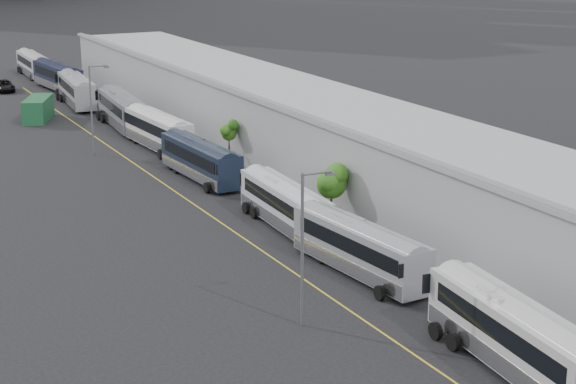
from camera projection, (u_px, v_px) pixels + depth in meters
sidewalk at (404, 237)px, 70.10m from camera, size 10.00×170.00×0.12m
lane_line at (274, 259)px, 65.55m from camera, size 0.12×160.00×0.02m
depot at (451, 185)px, 70.91m from camera, size 12.45×160.40×7.20m
bus_2 at (514, 342)px, 48.80m from camera, size 3.95×13.26×3.82m
bus_3 at (360, 253)px, 62.31m from camera, size 3.49×12.34×3.56m
bus_4 at (285, 208)px, 72.15m from camera, size 2.96×12.08×3.50m
bus_5 at (201, 163)px, 85.62m from camera, size 3.06×12.28×3.56m
bus_6 at (157, 133)px, 97.61m from camera, size 3.33×13.02×3.77m
bus_7 at (122, 113)px, 107.82m from camera, size 3.68×13.33×3.85m
bus_8 at (77, 93)px, 120.77m from camera, size 3.71×13.11×3.78m
bus_9 at (58, 79)px, 131.77m from camera, size 3.86×13.10×3.77m
bus_10 at (33, 66)px, 144.30m from camera, size 2.72×12.12×3.53m
tree_2 at (332, 180)px, 71.88m from camera, size 2.28×2.28×4.78m
tree_3 at (229, 131)px, 89.50m from camera, size 1.45×1.45×4.21m
street_lamp_near at (305, 239)px, 53.44m from camera, size 2.04×0.22×8.97m
street_lamp_far at (93, 104)px, 93.80m from camera, size 2.04×0.22×8.88m
shipping_container at (38, 109)px, 111.68m from camera, size 5.00×7.19×2.64m
suv at (4, 86)px, 131.15m from camera, size 2.94×5.67×1.53m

